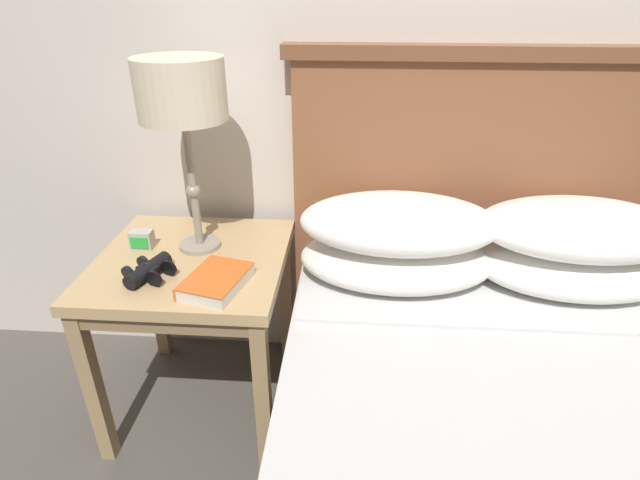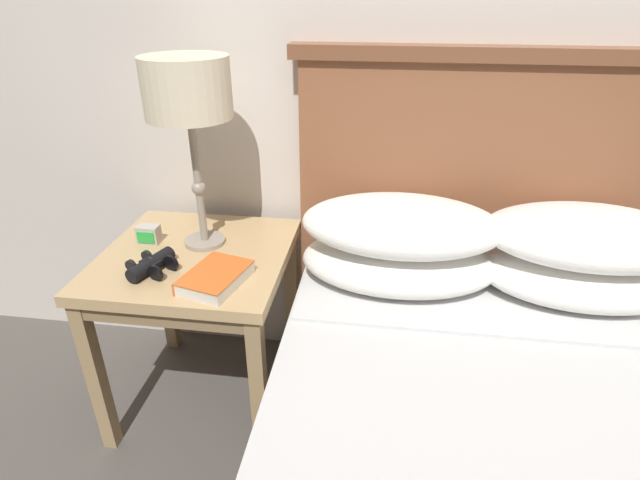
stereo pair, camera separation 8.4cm
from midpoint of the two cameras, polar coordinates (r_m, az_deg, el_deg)
The scene contains 6 objects.
wall_back at distance 1.69m, azimuth 13.94°, elevation 24.83°, with size 8.00×0.06×2.60m.
nightstand at distance 1.65m, azimuth -12.43°, elevation -3.89°, with size 0.58×0.58×0.60m.
table_lamp at distance 1.51m, azimuth -13.32°, elevation 15.91°, with size 0.25×0.25×0.58m.
book_on_nightstand at distance 1.43m, azimuth -10.30°, elevation -4.26°, with size 0.19×0.23×0.04m.
binoculars_pair at distance 1.53m, azimuth -17.22°, elevation -2.71°, with size 0.15×0.16×0.05m.
alarm_clock at distance 1.70m, azimuth -17.68°, elevation 0.59°, with size 0.07×0.05×0.06m.
Camera 2 is at (-0.10, -0.58, 1.35)m, focal length 28.00 mm.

